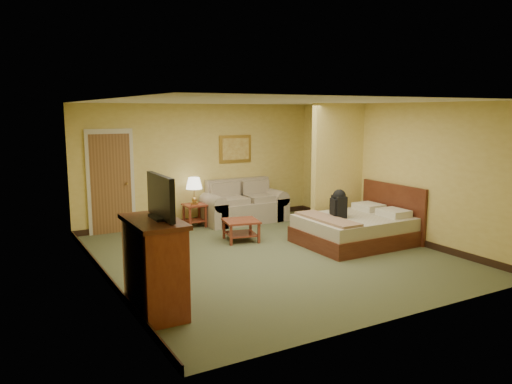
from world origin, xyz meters
TOP-DOWN VIEW (x-y plane):
  - floor at (0.00, 0.00)m, footprint 6.00×6.00m
  - ceiling at (0.00, 0.00)m, footprint 6.00×6.00m
  - back_wall at (0.00, 3.00)m, footprint 5.50×0.02m
  - left_wall at (-2.75, 0.00)m, footprint 0.02×6.00m
  - right_wall at (2.75, 0.00)m, footprint 0.02×6.00m
  - partition at (2.15, 0.93)m, footprint 1.20×0.15m
  - door at (-1.95, 2.96)m, footprint 0.94×0.16m
  - baseboard at (0.00, 2.99)m, footprint 5.50×0.02m
  - loveseat at (0.86, 2.58)m, footprint 1.86×0.86m
  - side_table at (-0.29, 2.65)m, footprint 0.44×0.44m
  - table_lamp at (-0.29, 2.65)m, footprint 0.35×0.35m
  - coffee_table at (0.03, 1.12)m, footprint 0.74×0.74m
  - wall_picture at (0.86, 2.97)m, footprint 0.79×0.04m
  - dresser at (-2.48, -1.40)m, footprint 0.58×1.09m
  - tv at (-2.37, -1.40)m, footprint 0.22×0.86m
  - bed at (1.82, -0.10)m, footprint 1.95×1.64m
  - backpack at (1.46, -0.01)m, footprint 0.27×0.34m

SIDE VIEW (x-z plane):
  - floor at x=0.00m, z-range 0.00..0.00m
  - baseboard at x=0.00m, z-range 0.00..0.12m
  - bed at x=1.82m, z-range -0.24..0.82m
  - coffee_table at x=0.03m, z-range 0.09..0.49m
  - loveseat at x=0.86m, z-range -0.16..0.77m
  - side_table at x=-0.29m, z-range 0.08..0.57m
  - dresser at x=-2.48m, z-range 0.01..1.17m
  - backpack at x=1.46m, z-range 0.53..1.05m
  - table_lamp at x=-0.29m, z-range 0.64..1.21m
  - door at x=-1.95m, z-range -0.02..2.08m
  - back_wall at x=0.00m, z-range 0.00..2.60m
  - left_wall at x=-2.75m, z-range 0.00..2.60m
  - right_wall at x=2.75m, z-range 0.00..2.60m
  - partition at x=2.15m, z-range 0.00..2.60m
  - tv at x=-2.37m, z-range 1.15..1.68m
  - wall_picture at x=0.86m, z-range 1.29..1.91m
  - ceiling at x=0.00m, z-range 2.60..2.60m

